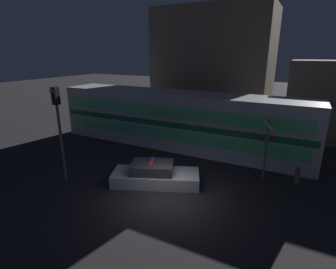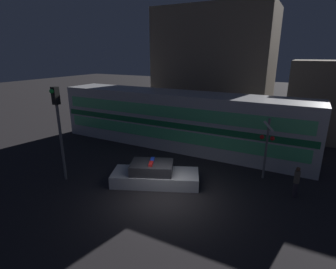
{
  "view_description": "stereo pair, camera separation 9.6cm",
  "coord_description": "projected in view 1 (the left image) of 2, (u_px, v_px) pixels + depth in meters",
  "views": [
    {
      "loc": [
        5.29,
        -9.87,
        6.75
      ],
      "look_at": [
        -2.07,
        4.14,
        1.82
      ],
      "focal_mm": 28.0,
      "sensor_mm": 36.0,
      "label": 1
    },
    {
      "loc": [
        5.38,
        -9.82,
        6.75
      ],
      "look_at": [
        -2.07,
        4.14,
        1.82
      ],
      "focal_mm": 28.0,
      "sensor_mm": 36.0,
      "label": 2
    }
  ],
  "objects": [
    {
      "name": "ground_plane",
      "position": [
        166.0,
        199.0,
        12.7
      ],
      "size": [
        120.0,
        120.0,
        0.0
      ],
      "primitive_type": "plane",
      "color": "#262326"
    },
    {
      "name": "train",
      "position": [
        177.0,
        120.0,
        19.46
      ],
      "size": [
        18.99,
        3.16,
        4.05
      ],
      "color": "silver",
      "rests_on": "ground_plane"
    },
    {
      "name": "police_car",
      "position": [
        155.0,
        175.0,
        14.04
      ],
      "size": [
        4.91,
        3.43,
        1.32
      ],
      "rotation": [
        0.0,
        0.0,
        0.41
      ],
      "color": "silver",
      "rests_on": "ground_plane"
    },
    {
      "name": "pedestrian",
      "position": [
        296.0,
        181.0,
        12.7
      ],
      "size": [
        0.26,
        0.26,
        1.57
      ],
      "color": "#2D2833",
      "rests_on": "ground_plane"
    },
    {
      "name": "crossing_signal_near",
      "position": [
        267.0,
        144.0,
        14.2
      ],
      "size": [
        0.77,
        0.32,
        3.47
      ],
      "color": "slate",
      "rests_on": "ground_plane"
    },
    {
      "name": "traffic_light_corner",
      "position": [
        58.0,
        120.0,
        13.61
      ],
      "size": [
        0.3,
        0.46,
        5.13
      ],
      "color": "slate",
      "rests_on": "ground_plane"
    },
    {
      "name": "building_left",
      "position": [
        213.0,
        69.0,
        24.72
      ],
      "size": [
        10.38,
        6.05,
        10.66
      ],
      "color": "#726656",
      "rests_on": "ground_plane"
    },
    {
      "name": "building_center",
      "position": [
        329.0,
        101.0,
        20.91
      ],
      "size": [
        6.11,
        4.65,
        6.23
      ],
      "color": "#726656",
      "rests_on": "ground_plane"
    }
  ]
}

